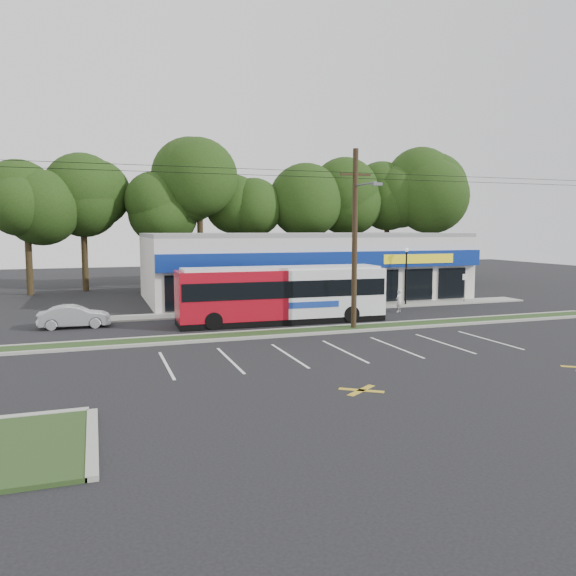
{
  "coord_description": "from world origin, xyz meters",
  "views": [
    {
      "loc": [
        -10.69,
        -27.25,
        5.62
      ],
      "look_at": [
        0.47,
        5.0,
        2.04
      ],
      "focal_mm": 35.0,
      "sensor_mm": 36.0,
      "label": 1
    }
  ],
  "objects_px": {
    "pedestrian_b": "(369,297)",
    "sign_post": "(465,283)",
    "lamp_post": "(406,269)",
    "car_dark": "(333,303)",
    "utility_pole": "(353,233)",
    "metrobus": "(282,293)",
    "pedestrian_a": "(399,301)",
    "car_silver": "(74,317)"
  },
  "relations": [
    {
      "from": "pedestrian_b",
      "to": "sign_post",
      "type": "bearing_deg",
      "value": -174.77
    },
    {
      "from": "lamp_post",
      "to": "sign_post",
      "type": "bearing_deg",
      "value": -2.58
    },
    {
      "from": "car_dark",
      "to": "utility_pole",
      "type": "bearing_deg",
      "value": 168.71
    },
    {
      "from": "lamp_post",
      "to": "metrobus",
      "type": "bearing_deg",
      "value": -158.76
    },
    {
      "from": "car_dark",
      "to": "pedestrian_a",
      "type": "height_order",
      "value": "pedestrian_a"
    },
    {
      "from": "lamp_post",
      "to": "pedestrian_b",
      "type": "height_order",
      "value": "lamp_post"
    },
    {
      "from": "metrobus",
      "to": "car_dark",
      "type": "xyz_separation_m",
      "value": [
        4.2,
        2.03,
        -1.04
      ]
    },
    {
      "from": "sign_post",
      "to": "car_silver",
      "type": "bearing_deg",
      "value": -176.19
    },
    {
      "from": "metrobus",
      "to": "utility_pole",
      "type": "bearing_deg",
      "value": -49.49
    },
    {
      "from": "metrobus",
      "to": "car_dark",
      "type": "distance_m",
      "value": 4.78
    },
    {
      "from": "utility_pole",
      "to": "sign_post",
      "type": "height_order",
      "value": "utility_pole"
    },
    {
      "from": "car_silver",
      "to": "pedestrian_a",
      "type": "height_order",
      "value": "pedestrian_a"
    },
    {
      "from": "utility_pole",
      "to": "car_dark",
      "type": "distance_m",
      "value": 7.4
    },
    {
      "from": "car_silver",
      "to": "pedestrian_b",
      "type": "xyz_separation_m",
      "value": [
        19.69,
        1.78,
        0.12
      ]
    },
    {
      "from": "utility_pole",
      "to": "pedestrian_a",
      "type": "xyz_separation_m",
      "value": [
        5.95,
        5.07,
        -4.63
      ]
    },
    {
      "from": "utility_pole",
      "to": "car_silver",
      "type": "relative_size",
      "value": 12.7
    },
    {
      "from": "pedestrian_a",
      "to": "pedestrian_b",
      "type": "xyz_separation_m",
      "value": [
        -0.97,
        2.5,
        -0.01
      ]
    },
    {
      "from": "lamp_post",
      "to": "pedestrian_a",
      "type": "distance_m",
      "value": 4.04
    },
    {
      "from": "pedestrian_b",
      "to": "car_silver",
      "type": "bearing_deg",
      "value": 9.89
    },
    {
      "from": "sign_post",
      "to": "car_dark",
      "type": "xyz_separation_m",
      "value": [
        -11.86,
        -2.05,
        -0.8
      ]
    },
    {
      "from": "utility_pole",
      "to": "car_dark",
      "type": "bearing_deg",
      "value": 76.9
    },
    {
      "from": "car_silver",
      "to": "lamp_post",
      "type": "bearing_deg",
      "value": -83.93
    },
    {
      "from": "metrobus",
      "to": "sign_post",
      "type": "bearing_deg",
      "value": 15.72
    },
    {
      "from": "utility_pole",
      "to": "pedestrian_b",
      "type": "xyz_separation_m",
      "value": [
        4.98,
        7.57,
        -4.64
      ]
    },
    {
      "from": "pedestrian_b",
      "to": "utility_pole",
      "type": "bearing_deg",
      "value": 61.39
    },
    {
      "from": "sign_post",
      "to": "metrobus",
      "type": "relative_size",
      "value": 0.18
    },
    {
      "from": "metrobus",
      "to": "pedestrian_a",
      "type": "relative_size",
      "value": 8.11
    },
    {
      "from": "pedestrian_b",
      "to": "car_dark",
      "type": "bearing_deg",
      "value": 32.94
    },
    {
      "from": "car_silver",
      "to": "utility_pole",
      "type": "bearing_deg",
      "value": -110.62
    },
    {
      "from": "car_dark",
      "to": "pedestrian_b",
      "type": "bearing_deg",
      "value": -59.96
    },
    {
      "from": "utility_pole",
      "to": "metrobus",
      "type": "bearing_deg",
      "value": 129.03
    },
    {
      "from": "pedestrian_b",
      "to": "lamp_post",
      "type": "bearing_deg",
      "value": -169.92
    },
    {
      "from": "lamp_post",
      "to": "pedestrian_b",
      "type": "xyz_separation_m",
      "value": [
        -3.19,
        -0.3,
        -1.9
      ]
    },
    {
      "from": "lamp_post",
      "to": "car_dark",
      "type": "bearing_deg",
      "value": -161.68
    },
    {
      "from": "car_silver",
      "to": "pedestrian_a",
      "type": "distance_m",
      "value": 20.68
    },
    {
      "from": "sign_post",
      "to": "utility_pole",
      "type": "bearing_deg",
      "value": -149.85
    },
    {
      "from": "lamp_post",
      "to": "metrobus",
      "type": "distance_m",
      "value": 11.9
    },
    {
      "from": "sign_post",
      "to": "car_dark",
      "type": "height_order",
      "value": "sign_post"
    },
    {
      "from": "metrobus",
      "to": "car_silver",
      "type": "relative_size",
      "value": 3.21
    },
    {
      "from": "sign_post",
      "to": "car_silver",
      "type": "xyz_separation_m",
      "value": [
        -27.88,
        -1.86,
        -0.91
      ]
    },
    {
      "from": "metrobus",
      "to": "car_dark",
      "type": "relative_size",
      "value": 2.87
    },
    {
      "from": "car_dark",
      "to": "car_silver",
      "type": "bearing_deg",
      "value": 91.14
    }
  ]
}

